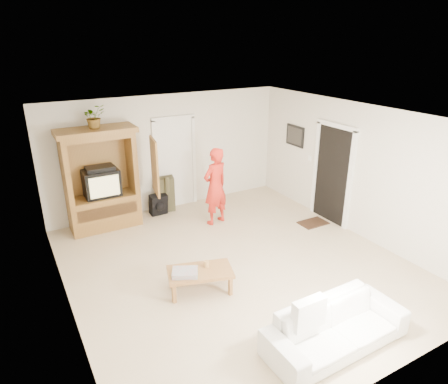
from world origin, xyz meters
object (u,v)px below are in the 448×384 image
(armoire, at_px, (103,186))
(coffee_table, at_px, (200,273))
(man, at_px, (215,186))
(sofa, at_px, (336,327))

(armoire, distance_m, coffee_table, 3.18)
(man, distance_m, sofa, 4.05)
(armoire, distance_m, sofa, 5.29)
(sofa, height_order, coffee_table, sofa)
(armoire, bearing_deg, man, -25.30)
(sofa, bearing_deg, man, 83.35)
(coffee_table, bearing_deg, sofa, -46.38)
(sofa, relative_size, coffee_table, 1.74)
(armoire, height_order, sofa, armoire)
(man, height_order, sofa, man)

